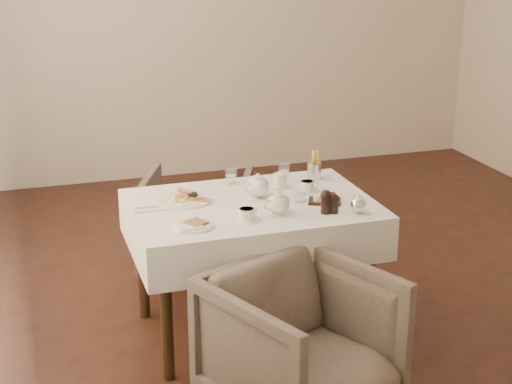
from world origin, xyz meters
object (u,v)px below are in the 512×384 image
object	(u,v)px
teapot_centre	(258,185)
armchair_far	(197,222)
table	(252,223)
armchair_near	(301,344)
breakfast_plate	(184,199)

from	to	relation	value
teapot_centre	armchair_far	bearing A→B (deg)	77.77
table	armchair_far	distance (m)	0.98
armchair_far	teapot_centre	world-z (taller)	teapot_centre
armchair_far	teapot_centre	distance (m)	0.99
armchair_near	breakfast_plate	world-z (taller)	breakfast_plate
table	armchair_near	distance (m)	0.84
armchair_far	breakfast_plate	distance (m)	0.93
table	teapot_centre	bearing A→B (deg)	52.01
table	armchair_near	size ratio (longest dim) A/B	1.72
armchair_near	armchair_far	xyz separation A→B (m)	(-0.08, 1.70, -0.02)
table	teapot_centre	xyz separation A→B (m)	(0.06, 0.08, 0.18)
armchair_far	breakfast_plate	size ratio (longest dim) A/B	2.46
armchair_near	teapot_centre	world-z (taller)	teapot_centre
armchair_near	teapot_centre	distance (m)	0.99
table	armchair_far	xyz separation A→B (m)	(-0.08, 0.92, -0.32)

